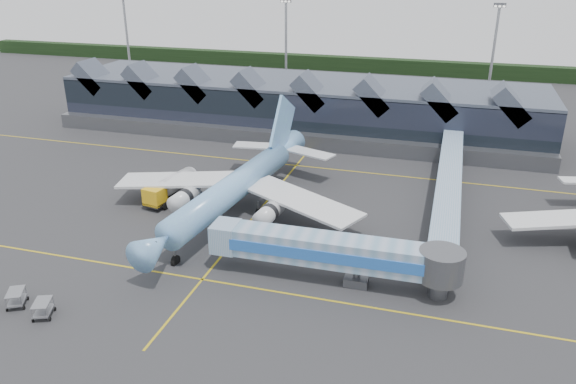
% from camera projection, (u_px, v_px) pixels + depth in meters
% --- Properties ---
extents(ground, '(260.00, 260.00, 0.00)m').
position_uv_depth(ground, '(231.00, 245.00, 65.67)').
color(ground, '#2C2C2E').
rests_on(ground, ground).
extents(taxi_stripes, '(120.00, 60.00, 0.01)m').
position_uv_depth(taxi_stripes, '(259.00, 210.00, 74.49)').
color(taxi_stripes, gold).
rests_on(taxi_stripes, ground).
extents(tree_line_far, '(260.00, 4.00, 4.00)m').
position_uv_depth(tree_line_far, '(374.00, 65.00, 161.98)').
color(tree_line_far, black).
rests_on(tree_line_far, ground).
extents(terminal, '(90.00, 22.25, 12.52)m').
position_uv_depth(terminal, '(299.00, 105.00, 106.89)').
color(terminal, black).
rests_on(terminal, ground).
extents(light_masts, '(132.40, 42.56, 22.45)m').
position_uv_depth(light_masts, '(447.00, 58.00, 110.70)').
color(light_masts, '#96989E').
rests_on(light_masts, ground).
extents(main_airliner, '(34.69, 40.13, 12.89)m').
position_uv_depth(main_airliner, '(237.00, 185.00, 72.62)').
color(main_airliner, '#6F98E2').
rests_on(main_airliner, ground).
extents(jet_bridge, '(25.96, 4.48, 5.17)m').
position_uv_depth(jet_bridge, '(346.00, 254.00, 56.74)').
color(jet_bridge, '#6F98BA').
rests_on(jet_bridge, ground).
extents(fuel_truck, '(4.18, 10.16, 3.38)m').
position_uv_depth(fuel_truck, '(173.00, 186.00, 77.35)').
color(fuel_truck, black).
rests_on(fuel_truck, ground).
extents(baggage_carts, '(8.14, 4.71, 1.58)m').
position_uv_depth(baggage_carts, '(13.00, 304.00, 52.99)').
color(baggage_carts, gray).
rests_on(baggage_carts, ground).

